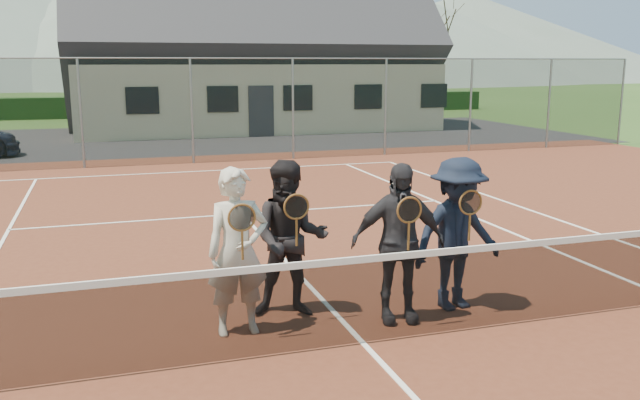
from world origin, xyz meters
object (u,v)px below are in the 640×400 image
Objects in this scene: player_b at (290,239)px; player_c at (398,243)px; player_d at (457,234)px; clubhouse at (251,37)px; player_a at (238,252)px; tennis_net at (364,296)px.

player_c is at bearing -25.66° from player_b.
player_d is (1.91, -0.37, -0.00)m from player_b.
clubhouse is at bearing 81.76° from player_c.
player_c is at bearing -6.04° from player_a.
player_a is at bearing -153.08° from player_b.
player_c is (1.76, -0.19, -0.00)m from player_a.
player_c is at bearing -169.58° from player_d.
player_d is (1.42, 0.66, 0.38)m from tennis_net.
player_d is at bearing 10.42° from player_c.
player_b is 1.21m from player_c.
player_b is (-4.49, -22.96, -3.07)m from clubhouse.
clubhouse reaches higher than player_c.
player_d is (0.82, 0.15, -0.00)m from player_c.
player_b is at bearing 154.34° from player_c.
player_b is (0.67, 0.34, -0.00)m from player_a.
player_b is 1.00× the size of player_c.
clubhouse is at bearing 80.54° from tennis_net.
tennis_net is at bearing -30.89° from player_a.
tennis_net is at bearing -64.51° from player_b.
tennis_net is 1.61m from player_d.
clubhouse reaches higher than tennis_net.
tennis_net is 1.21m from player_b.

